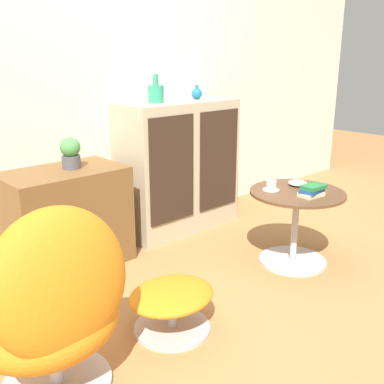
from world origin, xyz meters
The scene contains 13 objects.
ground_plane centered at (0.00, 0.00, 0.00)m, with size 12.00×12.00×0.00m, color #A87542.
wall_back centered at (0.00, 1.43, 1.30)m, with size 6.40×0.06×2.60m.
sideboard centered at (0.55, 1.19, 0.51)m, with size 0.96×0.43×1.01m.
tv_console centered at (-0.43, 1.17, 0.32)m, with size 0.75×0.47×0.65m.
egg_chair centered at (-1.04, 0.09, 0.40)m, with size 0.61×0.57×0.84m.
ottoman centered at (-0.42, 0.13, 0.16)m, with size 0.45×0.39×0.24m.
coffee_table centered at (0.69, 0.17, 0.31)m, with size 0.61×0.61×0.50m.
vase_leftmost centered at (0.35, 1.19, 1.08)m, with size 0.12×0.12×0.20m.
vase_inner_left centered at (0.75, 1.19, 1.06)m, with size 0.09×0.09×0.11m.
potted_plant centered at (-0.37, 1.17, 0.75)m, with size 0.13×0.13×0.20m.
teacup centered at (0.58, 0.31, 0.53)m, with size 0.11×0.11×0.06m.
book_stack centered at (0.66, 0.05, 0.54)m, with size 0.17×0.12×0.07m.
bowl centered at (0.80, 0.25, 0.52)m, with size 0.13×0.13×0.04m.
Camera 1 is at (-1.69, -1.40, 1.34)m, focal length 42.00 mm.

